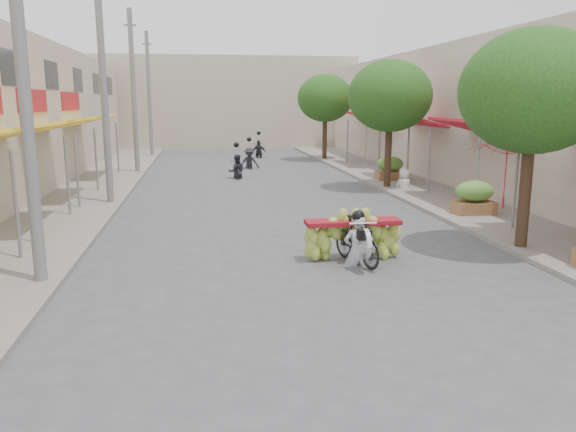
# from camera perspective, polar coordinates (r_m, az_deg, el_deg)

# --- Properties ---
(ground) EXTENTS (120.00, 120.00, 0.00)m
(ground) POSITION_cam_1_polar(r_m,az_deg,el_deg) (9.20, 5.98, -11.29)
(ground) COLOR #505055
(ground) RESTS_ON ground
(sidewalk_left) EXTENTS (4.00, 60.00, 0.12)m
(sidewalk_left) POSITION_cam_1_polar(r_m,az_deg,el_deg) (23.93, -20.29, 2.38)
(sidewalk_left) COLOR gray
(sidewalk_left) RESTS_ON ground
(sidewalk_right) EXTENTS (4.00, 60.00, 0.12)m
(sidewalk_right) POSITION_cam_1_polar(r_m,az_deg,el_deg) (25.20, 12.73, 3.24)
(sidewalk_right) COLOR gray
(sidewalk_right) RESTS_ON ground
(shophouse_row_right) EXTENTS (9.77, 40.00, 6.00)m
(shophouse_row_right) POSITION_cam_1_polar(r_m,az_deg,el_deg) (26.36, 24.12, 9.30)
(shophouse_row_right) COLOR #C0B39F
(shophouse_row_right) RESTS_ON ground
(far_building) EXTENTS (20.00, 6.00, 7.00)m
(far_building) POSITION_cam_1_polar(r_m,az_deg,el_deg) (46.24, -6.23, 11.36)
(far_building) COLOR #BBAB93
(far_building) RESTS_ON ground
(utility_pole_near) EXTENTS (0.60, 0.24, 8.00)m
(utility_pole_near) POSITION_cam_1_polar(r_m,az_deg,el_deg) (11.64, -25.35, 12.76)
(utility_pole_near) COLOR slate
(utility_pole_near) RESTS_ON ground
(utility_pole_mid) EXTENTS (0.60, 0.24, 8.00)m
(utility_pole_mid) POSITION_cam_1_polar(r_m,az_deg,el_deg) (20.44, -18.22, 12.26)
(utility_pole_mid) COLOR slate
(utility_pole_mid) RESTS_ON ground
(utility_pole_far) EXTENTS (0.60, 0.24, 8.00)m
(utility_pole_far) POSITION_cam_1_polar(r_m,az_deg,el_deg) (29.36, -15.41, 12.01)
(utility_pole_far) COLOR slate
(utility_pole_far) RESTS_ON ground
(utility_pole_back) EXTENTS (0.60, 0.24, 8.00)m
(utility_pole_back) POSITION_cam_1_polar(r_m,az_deg,el_deg) (38.32, -13.92, 11.87)
(utility_pole_back) COLOR slate
(utility_pole_back) RESTS_ON ground
(street_tree_near) EXTENTS (3.40, 3.40, 5.25)m
(street_tree_near) POSITION_cam_1_polar(r_m,az_deg,el_deg) (14.38, 23.67, 11.48)
(street_tree_near) COLOR #3A2719
(street_tree_near) RESTS_ON ground
(street_tree_mid) EXTENTS (3.40, 3.40, 5.25)m
(street_tree_mid) POSITION_cam_1_polar(r_m,az_deg,el_deg) (23.46, 10.33, 11.87)
(street_tree_mid) COLOR #3A2719
(street_tree_mid) RESTS_ON ground
(street_tree_far) EXTENTS (3.40, 3.40, 5.25)m
(street_tree_far) POSITION_cam_1_polar(r_m,az_deg,el_deg) (35.03, 3.79, 11.84)
(street_tree_far) COLOR #3A2719
(street_tree_far) RESTS_ON ground
(produce_crate_mid) EXTENTS (1.20, 0.88, 1.16)m
(produce_crate_mid) POSITION_cam_1_polar(r_m,az_deg,el_deg) (18.47, 18.42, 2.06)
(produce_crate_mid) COLOR brown
(produce_crate_mid) RESTS_ON ground
(produce_crate_far) EXTENTS (1.20, 0.88, 1.16)m
(produce_crate_far) POSITION_cam_1_polar(r_m,az_deg,el_deg) (25.77, 10.32, 4.98)
(produce_crate_far) COLOR brown
(produce_crate_far) RESTS_ON ground
(banana_motorbike) EXTENTS (2.20, 1.92, 2.07)m
(banana_motorbike) POSITION_cam_1_polar(r_m,az_deg,el_deg) (12.65, 6.86, -1.65)
(banana_motorbike) COLOR black
(banana_motorbike) RESTS_ON ground
(market_umbrella) EXTENTS (2.50, 2.50, 1.98)m
(market_umbrella) POSITION_cam_1_polar(r_m,az_deg,el_deg) (16.61, 21.54, 7.38)
(market_umbrella) COLOR red
(market_umbrella) RESTS_ON ground
(pedestrian) EXTENTS (0.82, 0.59, 1.52)m
(pedestrian) POSITION_cam_1_polar(r_m,az_deg,el_deg) (23.55, 11.74, 4.73)
(pedestrian) COLOR white
(pedestrian) RESTS_ON ground
(bg_motorbike_a) EXTENTS (0.81, 1.43, 1.95)m
(bg_motorbike_a) POSITION_cam_1_polar(r_m,az_deg,el_deg) (26.78, -5.25, 5.51)
(bg_motorbike_a) COLOR black
(bg_motorbike_a) RESTS_ON ground
(bg_motorbike_b) EXTENTS (1.10, 1.58, 1.95)m
(bg_motorbike_b) POSITION_cam_1_polar(r_m,az_deg,el_deg) (30.76, -3.96, 6.46)
(bg_motorbike_b) COLOR black
(bg_motorbike_b) RESTS_ON ground
(bg_motorbike_c) EXTENTS (1.02, 1.64, 1.95)m
(bg_motorbike_c) POSITION_cam_1_polar(r_m,az_deg,el_deg) (36.86, -2.98, 7.19)
(bg_motorbike_c) COLOR black
(bg_motorbike_c) RESTS_ON ground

